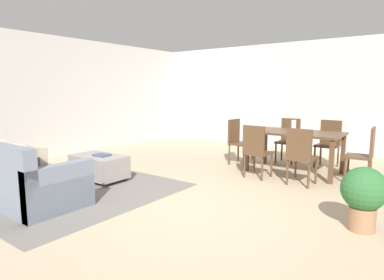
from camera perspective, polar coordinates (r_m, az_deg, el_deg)
The scene contains 16 objects.
ground_plane at distance 4.41m, azimuth 0.40°, elevation -11.33°, with size 10.80×10.80×0.00m, color tan.
wall_back at distance 8.70m, azimuth 20.37°, elevation 7.06°, with size 9.00×0.12×2.70m, color beige.
wall_left at distance 7.94m, azimuth -24.65°, elevation 6.72°, with size 0.12×11.00×2.70m, color beige.
area_rug at distance 5.49m, azimuth -20.99°, elevation -7.84°, with size 3.00×2.80×0.01m, color slate.
couch at distance 5.10m, azimuth -27.69°, elevation -6.07°, with size 1.92×0.91×0.86m.
ottoman_table at distance 5.77m, azimuth -15.80°, elevation -4.36°, with size 0.94×0.56×0.42m.
dining_table at distance 6.29m, azimuth 17.38°, elevation 0.59°, with size 1.62×0.93×0.76m.
dining_chair_near_left at distance 5.72m, azimuth 11.05°, elevation -1.46°, with size 0.42×0.42×0.92m.
dining_chair_near_right at distance 5.45m, azimuth 18.32°, elevation -2.24°, with size 0.42×0.42×0.92m.
dining_chair_far_left at distance 7.19m, azimuth 16.41°, elevation 0.39°, with size 0.40×0.40×0.92m.
dining_chair_far_right at distance 7.02m, azimuth 22.60°, elevation -0.11°, with size 0.42×0.42×0.92m.
dining_chair_head_east at distance 6.02m, azimuth 27.77°, elevation -1.80°, with size 0.42×0.42×0.92m.
dining_chair_head_west at distance 6.78m, azimuth 7.92°, elevation 0.18°, with size 0.42×0.42×0.92m.
vase_centerpiece at distance 6.26m, azimuth 17.18°, elevation 2.36°, with size 0.09×0.09×0.21m, color silver.
book_on_ottoman at distance 5.67m, azimuth -15.35°, elevation -2.53°, with size 0.26×0.20×0.03m, color #3F4C72.
potted_plant at distance 4.01m, azimuth 27.60°, elevation -8.25°, with size 0.47×0.47×0.70m.
Camera 1 is at (2.44, -3.35, 1.50)m, focal length 30.79 mm.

